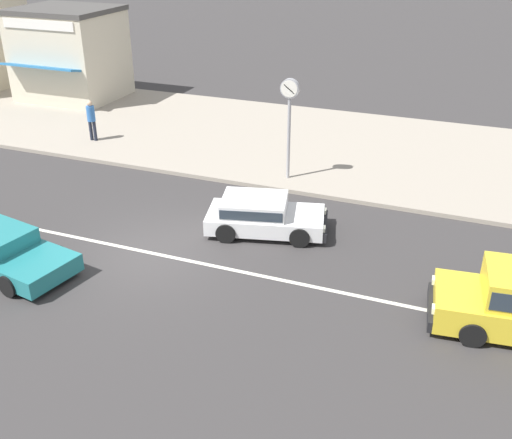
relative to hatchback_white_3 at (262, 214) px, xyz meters
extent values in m
plane|color=#383535|center=(-2.50, -2.42, -0.59)|extent=(160.00, 160.00, 0.00)
cube|color=silver|center=(-2.50, -2.42, -0.59)|extent=(50.40, 0.14, 0.01)
cube|color=#9E9384|center=(-2.50, 7.98, -0.51)|extent=(68.00, 10.00, 0.15)
cube|color=black|center=(5.36, -2.68, -0.28)|extent=(0.31, 1.76, 0.28)
cube|color=white|center=(5.46, -3.30, 0.08)|extent=(0.11, 0.25, 0.14)
cube|color=white|center=(5.32, -2.06, 0.08)|extent=(0.11, 0.25, 0.14)
cylinder|color=black|center=(6.37, -3.43, -0.29)|extent=(0.62, 0.28, 0.60)
cylinder|color=black|center=(6.18, -1.74, -0.29)|extent=(0.62, 0.28, 0.60)
cube|color=teal|center=(-5.98, -4.55, -0.18)|extent=(4.84, 2.55, 0.48)
cylinder|color=black|center=(-4.73, -5.63, -0.29)|extent=(0.63, 0.32, 0.60)
cylinder|color=black|center=(-4.43, -3.97, -0.29)|extent=(0.63, 0.32, 0.60)
cube|color=white|center=(0.12, 0.03, -0.18)|extent=(3.83, 2.52, 0.48)
cube|color=white|center=(-0.22, -0.06, 0.29)|extent=(2.26, 1.97, 0.46)
cube|color=#28333D|center=(-0.22, -0.06, 0.29)|extent=(2.19, 1.98, 0.29)
cube|color=black|center=(1.88, 0.47, -0.28)|extent=(0.52, 1.66, 0.28)
cube|color=white|center=(1.70, 1.05, -0.08)|extent=(0.14, 0.25, 0.14)
cube|color=white|center=(1.99, -0.12, -0.08)|extent=(0.14, 0.25, 0.14)
cylinder|color=black|center=(0.98, 1.09, -0.29)|extent=(0.64, 0.36, 0.60)
cylinder|color=black|center=(1.38, -0.49, -0.29)|extent=(0.64, 0.36, 0.60)
cylinder|color=black|center=(-1.14, 0.55, -0.29)|extent=(0.64, 0.36, 0.60)
cylinder|color=black|center=(-0.74, -1.03, -0.29)|extent=(0.64, 0.36, 0.60)
cylinder|color=#9E9EA3|center=(-0.50, 4.00, 1.04)|extent=(0.12, 0.12, 2.96)
cylinder|color=#9E9EA3|center=(-0.50, 4.00, 2.85)|extent=(0.67, 0.18, 0.67)
cylinder|color=white|center=(-0.50, 3.90, 2.85)|extent=(0.59, 0.02, 0.59)
cylinder|color=white|center=(-0.50, 4.09, 2.85)|extent=(0.59, 0.02, 0.59)
cube|color=black|center=(-0.50, 3.89, 2.85)|extent=(0.26, 0.01, 0.20)
cube|color=black|center=(-0.50, 3.89, 2.85)|extent=(0.39, 0.01, 0.31)
cylinder|color=#232838|center=(-9.62, 4.88, -0.01)|extent=(0.14, 0.14, 0.85)
cylinder|color=#232838|center=(-9.42, 4.88, -0.01)|extent=(0.14, 0.14, 0.85)
cylinder|color=#336BB7|center=(-9.52, 4.88, 0.73)|extent=(0.34, 0.34, 0.64)
sphere|color=#D6AD89|center=(-9.52, 4.88, 1.16)|extent=(0.23, 0.23, 0.23)
cube|color=beige|center=(-14.50, 10.39, 1.70)|extent=(4.77, 4.09, 4.28)
cube|color=#474442|center=(-14.50, 10.39, 3.96)|extent=(4.87, 4.18, 0.24)
cube|color=#286BA3|center=(-14.50, 7.99, 1.61)|extent=(4.29, 0.90, 0.28)
cube|color=white|center=(-14.50, 8.32, 3.54)|extent=(4.05, 0.08, 0.44)
camera|label=1|loc=(5.76, -15.26, 8.06)|focal=42.00mm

